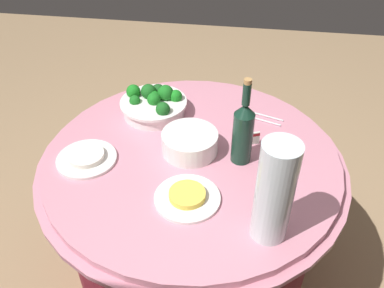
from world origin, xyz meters
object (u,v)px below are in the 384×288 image
at_px(food_plate_fried_egg, 187,197).
at_px(wine_bottle, 243,132).
at_px(plate_stack, 190,143).
at_px(decorative_fruit_vase, 273,198).
at_px(broccoli_bowl, 154,104).
at_px(label_placard_front, 253,138).
at_px(serving_tongs, 262,118).
at_px(food_plate_rice, 86,158).

bearing_deg(food_plate_fried_egg, wine_bottle, -125.37).
bearing_deg(plate_stack, decorative_fruit_vase, 130.14).
xyz_separation_m(broccoli_bowl, label_placard_front, (-0.42, 0.15, -0.01)).
xyz_separation_m(plate_stack, serving_tongs, (-0.27, -0.26, -0.04)).
xyz_separation_m(plate_stack, wine_bottle, (-0.19, 0.02, 0.09)).
relative_size(wine_bottle, decorative_fruit_vase, 0.99).
distance_m(decorative_fruit_vase, food_plate_rice, 0.71).
bearing_deg(food_plate_rice, broccoli_bowl, -117.98).
height_order(broccoli_bowl, wine_bottle, wine_bottle).
relative_size(serving_tongs, food_plate_fried_egg, 0.75).
bearing_deg(plate_stack, broccoli_bowl, -50.72).
relative_size(wine_bottle, label_placard_front, 6.11).
xyz_separation_m(broccoli_bowl, wine_bottle, (-0.38, 0.25, 0.08)).
bearing_deg(broccoli_bowl, food_plate_fried_egg, 114.44).
bearing_deg(food_plate_rice, serving_tongs, -150.06).
bearing_deg(serving_tongs, food_plate_rice, 29.94).
height_order(wine_bottle, food_plate_rice, wine_bottle).
distance_m(plate_stack, label_placard_front, 0.25).
bearing_deg(food_plate_rice, wine_bottle, -171.11).
xyz_separation_m(plate_stack, decorative_fruit_vase, (-0.29, 0.35, 0.11)).
height_order(plate_stack, food_plate_fried_egg, plate_stack).
bearing_deg(decorative_fruit_vase, label_placard_front, -82.05).
distance_m(broccoli_bowl, wine_bottle, 0.46).
distance_m(plate_stack, food_plate_rice, 0.38).
bearing_deg(broccoli_bowl, plate_stack, 129.28).
relative_size(decorative_fruit_vase, food_plate_rice, 1.55).
xyz_separation_m(decorative_fruit_vase, food_plate_rice, (0.66, -0.24, -0.14)).
relative_size(broccoli_bowl, label_placard_front, 5.09).
xyz_separation_m(wine_bottle, serving_tongs, (-0.07, -0.28, -0.12)).
relative_size(broccoli_bowl, serving_tongs, 1.69).
distance_m(serving_tongs, label_placard_front, 0.18).
xyz_separation_m(plate_stack, food_plate_fried_egg, (-0.03, 0.25, -0.03)).
bearing_deg(serving_tongs, food_plate_fried_egg, 64.91).
bearing_deg(decorative_fruit_vase, plate_stack, -49.86).
distance_m(broccoli_bowl, food_plate_fried_egg, 0.53).
distance_m(wine_bottle, food_plate_fried_egg, 0.30).
xyz_separation_m(broccoli_bowl, serving_tongs, (-0.45, -0.03, -0.04)).
height_order(plate_stack, wine_bottle, wine_bottle).
height_order(wine_bottle, label_placard_front, wine_bottle).
relative_size(decorative_fruit_vase, food_plate_fried_egg, 1.55).
xyz_separation_m(serving_tongs, label_placard_front, (0.03, 0.18, 0.03)).
relative_size(plate_stack, label_placard_front, 3.82).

